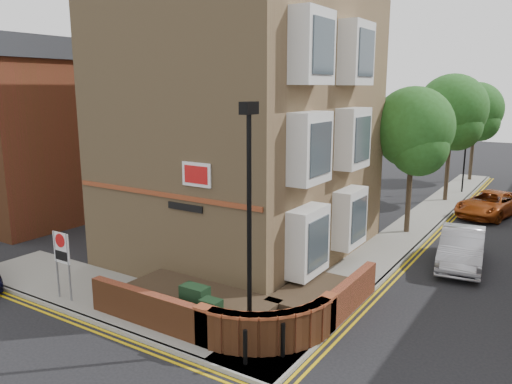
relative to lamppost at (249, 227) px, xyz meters
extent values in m
plane|color=black|center=(-1.60, -1.20, -3.34)|extent=(120.00, 120.00, 0.00)
cube|color=gray|center=(-5.10, 0.30, -3.28)|extent=(13.00, 3.00, 0.12)
cube|color=gray|center=(0.40, 14.80, -3.28)|extent=(2.00, 32.00, 0.12)
cube|color=gray|center=(-5.10, -1.20, -3.28)|extent=(13.00, 0.15, 0.12)
cube|color=gray|center=(1.40, 14.80, -3.28)|extent=(0.15, 32.00, 0.12)
cube|color=gold|center=(-5.10, -1.45, -3.34)|extent=(13.00, 0.28, 0.01)
cube|color=gold|center=(1.65, 14.80, -3.34)|extent=(0.28, 32.00, 0.01)
cube|color=#9E7E54|center=(-4.60, 6.80, 2.28)|extent=(8.00, 10.00, 11.00)
cube|color=brown|center=(-4.60, 1.77, -0.02)|extent=(7.80, 0.06, 0.15)
cube|color=white|center=(-3.10, 1.76, 0.78)|extent=(1.10, 0.05, 0.75)
cube|color=black|center=(-3.60, 1.76, -0.32)|extent=(1.40, 0.04, 0.22)
cylinder|color=black|center=(0.00, 0.00, -0.22)|extent=(0.12, 0.12, 6.00)
cylinder|color=black|center=(0.00, 0.00, -2.82)|extent=(0.20, 0.20, 0.80)
cube|color=black|center=(0.00, 0.00, 2.93)|extent=(0.25, 0.50, 0.30)
cube|color=black|center=(-1.90, 0.10, -2.62)|extent=(0.80, 0.45, 1.20)
cube|color=black|center=(-1.10, -0.20, -2.67)|extent=(0.55, 0.40, 1.10)
cylinder|color=black|center=(0.40, -0.80, -2.77)|extent=(0.11, 0.11, 0.90)
cylinder|color=black|center=(1.00, 0.00, -2.77)|extent=(0.11, 0.11, 0.90)
cylinder|color=slate|center=(-6.90, -0.70, -2.12)|extent=(0.06, 0.06, 2.20)
cylinder|color=slate|center=(-6.30, -0.70, -2.12)|extent=(0.06, 0.06, 2.20)
cube|color=white|center=(-6.60, -0.70, -1.52)|extent=(0.72, 0.04, 1.00)
cylinder|color=red|center=(-6.60, -0.73, -1.27)|extent=(0.44, 0.02, 0.44)
cube|color=brown|center=(-16.60, 6.80, 0.66)|extent=(6.00, 10.00, 8.00)
cube|color=#292C31|center=(-16.60, 6.80, 5.16)|extent=(6.40, 10.40, 1.00)
cylinder|color=#382B1E|center=(0.40, 12.80, -0.95)|extent=(0.24, 0.24, 4.55)
sphere|color=#24531B|center=(0.40, 12.80, 1.65)|extent=(3.64, 3.64, 3.64)
sphere|color=#24531B|center=(0.80, 12.50, 0.81)|extent=(2.60, 2.60, 2.60)
sphere|color=#24531B|center=(0.10, 13.20, 1.20)|extent=(2.86, 2.86, 2.86)
cylinder|color=#382B1E|center=(0.40, 20.80, -0.70)|extent=(0.24, 0.24, 5.04)
sphere|color=#24531B|center=(0.40, 20.80, 2.18)|extent=(4.03, 4.03, 4.03)
sphere|color=#24531B|center=(0.80, 20.50, 1.24)|extent=(2.88, 2.88, 2.88)
sphere|color=#24531B|center=(0.10, 21.20, 1.67)|extent=(3.17, 3.17, 3.17)
cylinder|color=#382B1E|center=(0.40, 28.80, -0.84)|extent=(0.24, 0.24, 4.76)
sphere|color=#24531B|center=(0.40, 28.80, 1.88)|extent=(3.81, 3.81, 3.81)
sphere|color=#24531B|center=(0.80, 28.50, 0.99)|extent=(2.72, 2.72, 2.72)
sphere|color=#24531B|center=(0.10, 29.20, 1.40)|extent=(2.99, 2.99, 2.99)
cylinder|color=black|center=(0.80, 23.80, -1.62)|extent=(0.10, 0.10, 3.20)
imported|color=black|center=(0.80, 23.80, 0.48)|extent=(0.20, 0.16, 1.00)
imported|color=#A1A1A8|center=(3.40, 9.65, -2.62)|extent=(2.10, 4.58, 1.45)
imported|color=#9D3F11|center=(3.17, 18.49, -2.68)|extent=(3.35, 5.18, 1.33)
camera|label=1|loc=(6.58, -9.98, 3.41)|focal=35.00mm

